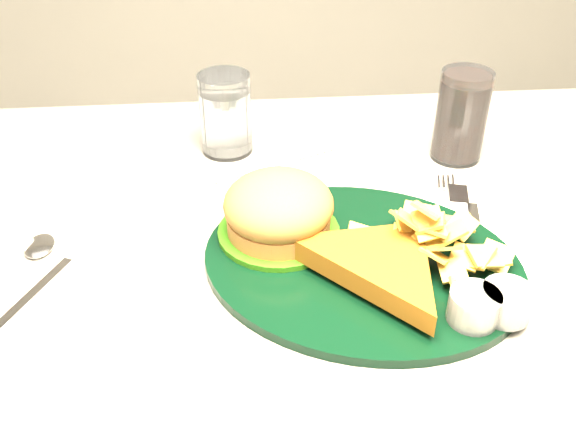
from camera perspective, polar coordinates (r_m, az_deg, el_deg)
name	(u,v)px	position (r m, az deg, el deg)	size (l,w,h in m)	color
dinner_plate	(363,238)	(0.66, 6.72, -1.94)	(0.33, 0.28, 0.08)	black
water_glass	(226,114)	(0.87, -5.57, 9.02)	(0.07, 0.07, 0.11)	silver
cola_glass	(461,116)	(0.87, 15.15, 8.58)	(0.07, 0.07, 0.12)	black
fork_napkin	(474,232)	(0.75, 16.18, -1.40)	(0.13, 0.18, 0.01)	white
spoon	(34,290)	(0.69, -21.66, -6.16)	(0.04, 0.15, 0.01)	silver
ramekin	(5,221)	(0.79, -23.84, -0.43)	(0.04, 0.04, 0.03)	white
wrapped_straw	(272,165)	(0.85, -1.47, 4.56)	(0.19, 0.07, 0.01)	white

